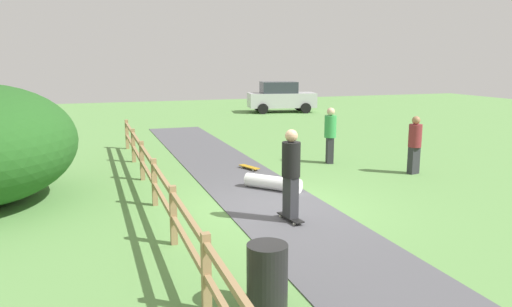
% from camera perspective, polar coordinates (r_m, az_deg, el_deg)
% --- Properties ---
extents(ground_plane, '(60.00, 60.00, 0.00)m').
position_cam_1_polar(ground_plane, '(11.11, 2.83, -6.55)').
color(ground_plane, '#60934C').
extents(asphalt_path, '(2.40, 28.00, 0.02)m').
position_cam_1_polar(asphalt_path, '(11.11, 2.83, -6.50)').
color(asphalt_path, '#515156').
rests_on(asphalt_path, ground_plane).
extents(wooden_fence, '(0.12, 18.12, 1.10)m').
position_cam_1_polar(wooden_fence, '(10.28, -10.77, -4.31)').
color(wooden_fence, '#997A51').
rests_on(wooden_fence, ground_plane).
extents(trash_bin, '(0.56, 0.56, 0.90)m').
position_cam_1_polar(trash_bin, '(6.84, 1.30, -14.01)').
color(trash_bin, black).
rests_on(trash_bin, ground_plane).
extents(skater_riding, '(0.43, 0.82, 1.92)m').
position_cam_1_polar(skater_riding, '(10.07, 4.07, -1.94)').
color(skater_riding, black).
rests_on(skater_riding, asphalt_path).
extents(skater_fallen, '(1.43, 1.41, 0.36)m').
position_cam_1_polar(skater_fallen, '(12.72, 2.11, -3.34)').
color(skater_fallen, white).
rests_on(skater_fallen, asphalt_path).
extents(skateboard_loose, '(0.46, 0.82, 0.08)m').
position_cam_1_polar(skateboard_loose, '(15.01, -0.80, -1.57)').
color(skateboard_loose, '#BF8C19').
rests_on(skateboard_loose, asphalt_path).
extents(bystander_green, '(0.47, 0.47, 1.80)m').
position_cam_1_polar(bystander_green, '(16.00, 8.59, 2.41)').
color(bystander_green, '#2D2D33').
rests_on(bystander_green, ground_plane).
extents(bystander_maroon, '(0.46, 0.46, 1.70)m').
position_cam_1_polar(bystander_maroon, '(15.09, 17.91, 1.25)').
color(bystander_maroon, '#2D2D33').
rests_on(bystander_maroon, ground_plane).
extents(parked_car_silver, '(4.43, 2.55, 1.92)m').
position_cam_1_polar(parked_car_silver, '(31.34, 2.89, 6.55)').
color(parked_car_silver, '#B7B7BC').
rests_on(parked_car_silver, ground_plane).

